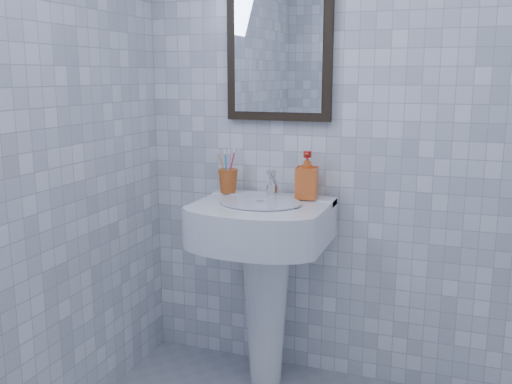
% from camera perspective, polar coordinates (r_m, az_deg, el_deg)
% --- Properties ---
extents(wall_back, '(2.20, 0.02, 2.50)m').
position_cam_1_polar(wall_back, '(2.61, 11.55, 7.02)').
color(wall_back, white).
rests_on(wall_back, ground).
extents(washbasin, '(0.59, 0.43, 0.90)m').
position_cam_1_polar(washbasin, '(2.64, 0.83, -6.99)').
color(washbasin, white).
rests_on(washbasin, ground).
extents(faucet, '(0.05, 0.11, 0.13)m').
position_cam_1_polar(faucet, '(2.65, 1.62, 0.71)').
color(faucet, silver).
rests_on(faucet, washbasin).
extents(toothbrush_cup, '(0.12, 0.12, 0.11)m').
position_cam_1_polar(toothbrush_cup, '(2.73, -2.82, 1.12)').
color(toothbrush_cup, '#BB531D').
rests_on(toothbrush_cup, washbasin).
extents(soap_dispenser, '(0.11, 0.11, 0.21)m').
position_cam_1_polar(soap_dispenser, '(2.60, 5.12, 1.68)').
color(soap_dispenser, red).
rests_on(soap_dispenser, washbasin).
extents(wall_mirror, '(0.50, 0.04, 0.62)m').
position_cam_1_polar(wall_mirror, '(2.69, 2.29, 13.77)').
color(wall_mirror, black).
rests_on(wall_mirror, wall_back).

